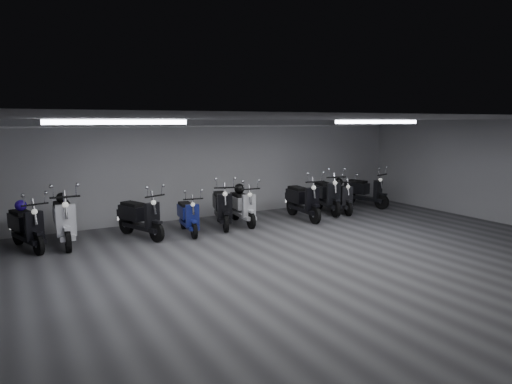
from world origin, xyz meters
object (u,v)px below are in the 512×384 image
scooter_7 (303,194)px  scooter_10 (365,186)px  scooter_9 (341,192)px  scooter_3 (140,210)px  scooter_6 (243,201)px  helmet_0 (21,205)px  scooter_4 (188,210)px  helmet_2 (62,198)px  helmet_1 (239,189)px  scooter_5 (222,201)px  scooter_1 (26,220)px  scooter_8 (327,189)px  scooter_2 (64,213)px  helmet_4 (338,182)px

scooter_7 → scooter_10: (2.84, 0.56, -0.03)m
scooter_9 → scooter_3: bearing=-162.7°
scooter_6 → helmet_0: 5.29m
scooter_4 → scooter_9: scooter_9 is taller
scooter_9 → helmet_2: size_ratio=6.97×
scooter_7 → scooter_10: 2.90m
scooter_6 → helmet_1: scooter_6 is taller
scooter_5 → scooter_7: scooter_7 is taller
helmet_2 → scooter_4: bearing=-13.3°
scooter_10 → helmet_1: (-4.60, -0.04, 0.26)m
scooter_6 → scooter_7: (1.78, -0.28, 0.07)m
scooter_1 → helmet_0: 0.37m
scooter_3 → scooter_10: scooter_10 is taller
scooter_8 → helmet_1: size_ratio=6.95×
scooter_4 → scooter_7: scooter_7 is taller
scooter_3 → scooter_6: bearing=-18.8°
scooter_7 → helmet_0: size_ratio=7.93×
scooter_4 → scooter_10: size_ratio=0.87×
scooter_2 → scooter_3: 1.67m
helmet_0 → scooter_4: bearing=-9.6°
scooter_4 → helmet_2: 2.90m
scooter_6 → helmet_2: bearing=-179.1°
scooter_6 → scooter_3: bearing=-172.2°
scooter_6 → scooter_7: scooter_7 is taller
scooter_1 → scooter_3: (2.41, -0.19, 0.00)m
scooter_1 → scooter_6: (5.20, -0.10, -0.02)m
scooter_2 → scooter_9: (7.81, -0.16, -0.11)m
scooter_1 → helmet_4: 8.64m
scooter_2 → scooter_3: bearing=-5.5°
scooter_3 → scooter_4: (1.13, -0.18, -0.07)m
scooter_4 → scooter_10: 6.31m
helmet_1 → scooter_5: bearing=-159.8°
scooter_1 → scooter_5: size_ratio=0.95×
helmet_2 → helmet_4: size_ratio=0.92×
scooter_2 → scooter_3: (1.66, -0.21, -0.07)m
scooter_4 → scooter_10: (6.28, 0.55, 0.09)m
helmet_1 → scooter_1: bearing=-178.5°
scooter_3 → scooter_10: 7.43m
scooter_1 → helmet_1: 5.24m
scooter_4 → scooter_5: (1.06, 0.28, 0.11)m
scooter_9 → helmet_1: size_ratio=6.00×
helmet_1 → helmet_2: bearing=178.1°
scooter_5 → helmet_2: scooter_5 is taller
scooter_4 → helmet_4: scooter_4 is taller
scooter_8 → helmet_1: bearing=-167.8°
scooter_8 → helmet_1: 2.92m
scooter_3 → scooter_4: 1.15m
scooter_7 → scooter_8: size_ratio=0.99×
scooter_8 → helmet_0: size_ratio=8.04×
scooter_1 → scooter_3: size_ratio=1.00×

